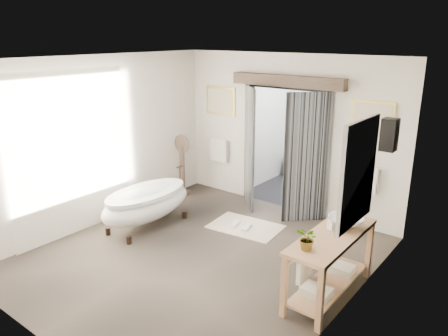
# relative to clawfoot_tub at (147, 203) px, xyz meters

# --- Properties ---
(ground_plane) EXTENTS (5.00, 5.00, 0.00)m
(ground_plane) POSITION_rel_clawfoot_tub_xyz_m (1.42, -0.26, -0.44)
(ground_plane) COLOR brown
(room_shell) EXTENTS (4.52, 5.02, 2.91)m
(room_shell) POSITION_rel_clawfoot_tub_xyz_m (1.39, -0.38, 1.42)
(room_shell) COLOR beige
(room_shell) RESTS_ON ground_plane
(shower_room) EXTENTS (2.22, 2.01, 2.51)m
(shower_room) POSITION_rel_clawfoot_tub_xyz_m (1.42, 3.74, 0.47)
(shower_room) COLOR black
(shower_room) RESTS_ON ground_plane
(back_wall_dressing) EXTENTS (3.82, 0.69, 2.52)m
(back_wall_dressing) POSITION_rel_clawfoot_tub_xyz_m (1.42, 2.06, 1.13)
(back_wall_dressing) COLOR black
(back_wall_dressing) RESTS_ON ground_plane
(clawfoot_tub) EXTENTS (0.82, 1.83, 0.89)m
(clawfoot_tub) POSITION_rel_clawfoot_tub_xyz_m (0.00, 0.00, 0.00)
(clawfoot_tub) COLOR black
(clawfoot_tub) RESTS_ON ground_plane
(vanity) EXTENTS (0.57, 1.60, 0.85)m
(vanity) POSITION_rel_clawfoot_tub_xyz_m (3.37, -0.03, 0.07)
(vanity) COLOR tan
(vanity) RESTS_ON ground_plane
(pedestal_mirror) EXTENTS (0.38, 0.25, 1.29)m
(pedestal_mirror) POSITION_rel_clawfoot_tub_xyz_m (-0.57, 1.51, 0.12)
(pedestal_mirror) COLOR brown
(pedestal_mirror) RESTS_ON ground_plane
(rug) EXTENTS (1.28, 0.92, 0.01)m
(rug) POSITION_rel_clawfoot_tub_xyz_m (1.37, 1.01, -0.43)
(rug) COLOR beige
(rug) RESTS_ON ground_plane
(slippers) EXTENTS (0.42, 0.29, 0.05)m
(slippers) POSITION_rel_clawfoot_tub_xyz_m (1.33, 0.93, -0.40)
(slippers) COLOR silver
(slippers) RESTS_ON rug
(basin) EXTENTS (0.46, 0.46, 0.16)m
(basin) POSITION_rel_clawfoot_tub_xyz_m (3.44, 0.27, 0.49)
(basin) COLOR white
(basin) RESTS_ON vanity
(plant) EXTENTS (0.31, 0.29, 0.28)m
(plant) POSITION_rel_clawfoot_tub_xyz_m (3.34, -0.56, 0.55)
(plant) COLOR gray
(plant) RESTS_ON vanity
(soap_bottle_a) EXTENTS (0.10, 0.10, 0.19)m
(soap_bottle_a) POSITION_rel_clawfoot_tub_xyz_m (3.31, 0.13, 0.51)
(soap_bottle_a) COLOR gray
(soap_bottle_a) RESTS_ON vanity
(soap_bottle_b) EXTENTS (0.16, 0.16, 0.16)m
(soap_bottle_b) POSITION_rel_clawfoot_tub_xyz_m (3.40, 0.58, 0.49)
(soap_bottle_b) COLOR gray
(soap_bottle_b) RESTS_ON vanity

